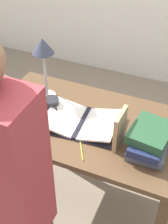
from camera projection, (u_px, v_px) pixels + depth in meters
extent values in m
plane|color=gray|center=(86.00, 197.00, 2.36)|extent=(12.00, 12.00, 0.00)
cube|color=brown|center=(86.00, 124.00, 1.89)|extent=(1.22, 0.71, 0.03)
cube|color=brown|center=(37.00, 118.00, 2.52)|extent=(0.06, 0.06, 0.73)
cube|color=black|center=(82.00, 123.00, 1.86)|extent=(0.05, 0.30, 0.02)
cube|color=black|center=(63.00, 119.00, 1.89)|extent=(0.24, 0.32, 0.01)
cube|color=black|center=(101.00, 128.00, 1.83)|extent=(0.24, 0.32, 0.01)
cube|color=white|center=(64.00, 116.00, 1.87)|extent=(0.22, 0.30, 0.06)
cube|color=white|center=(100.00, 124.00, 1.82)|extent=(0.22, 0.30, 0.06)
cube|color=slate|center=(148.00, 146.00, 1.69)|extent=(0.21, 0.27, 0.05)
cube|color=#1E284C|center=(150.00, 140.00, 1.65)|extent=(0.17, 0.30, 0.05)
cube|color=#234C2D|center=(151.00, 133.00, 1.62)|extent=(0.23, 0.26, 0.05)
cube|color=tan|center=(120.00, 129.00, 1.67)|extent=(0.03, 0.16, 0.22)
cylinder|color=#ADADB2|center=(47.00, 96.00, 2.07)|extent=(0.12, 0.12, 0.02)
cylinder|color=#ADADB2|center=(45.00, 75.00, 1.97)|extent=(0.02, 0.02, 0.31)
cone|color=#333847|center=(43.00, 46.00, 1.84)|extent=(0.13, 0.13, 0.09)
cylinder|color=#28282D|center=(52.00, 104.00, 1.94)|extent=(0.09, 0.09, 0.08)
torus|color=#28282D|center=(55.00, 109.00, 1.91)|extent=(0.04, 0.04, 0.05)
cylinder|color=gold|center=(82.00, 150.00, 1.69)|extent=(0.08, 0.13, 0.01)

